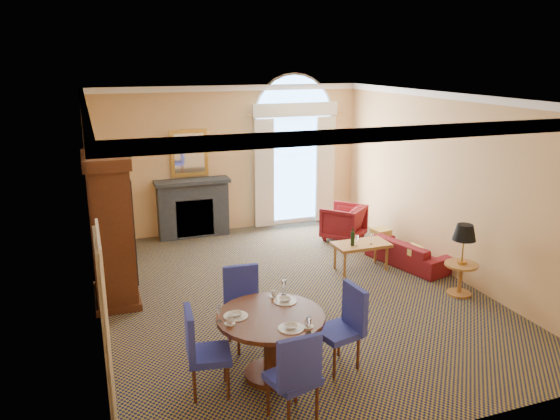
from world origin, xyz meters
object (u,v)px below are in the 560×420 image
object	(u,v)px
sofa	(408,252)
coffee_table	(361,246)
side_table	(463,250)
armchair	(343,222)
armoire	(111,232)
dining_table	(271,332)

from	to	relation	value
sofa	coffee_table	distance (m)	1.00
side_table	coffee_table	bearing A→B (deg)	123.68
sofa	side_table	distance (m)	1.55
armchair	side_table	xyz separation A→B (m)	(0.53, -3.22, 0.40)
armoire	armchair	bearing A→B (deg)	17.15
sofa	coffee_table	size ratio (longest dim) A/B	1.65
sofa	coffee_table	xyz separation A→B (m)	(-0.97, 0.07, 0.22)
coffee_table	sofa	bearing A→B (deg)	-4.45
armchair	coffee_table	size ratio (longest dim) A/B	0.81
sofa	armchair	size ratio (longest dim) A/B	2.03
armoire	armchair	distance (m)	5.07
sofa	coffee_table	world-z (taller)	coffee_table
armchair	dining_table	bearing A→B (deg)	13.52
dining_table	sofa	size ratio (longest dim) A/B	0.78
coffee_table	dining_table	bearing A→B (deg)	-134.62
armchair	side_table	distance (m)	3.29
dining_table	sofa	bearing A→B (deg)	36.14
dining_table	armoire	bearing A→B (deg)	118.80
coffee_table	side_table	xyz separation A→B (m)	(1.02, -1.53, 0.30)
sofa	armchair	xyz separation A→B (m)	(-0.48, 1.77, 0.13)
side_table	sofa	bearing A→B (deg)	91.97
dining_table	coffee_table	bearing A→B (deg)	45.59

